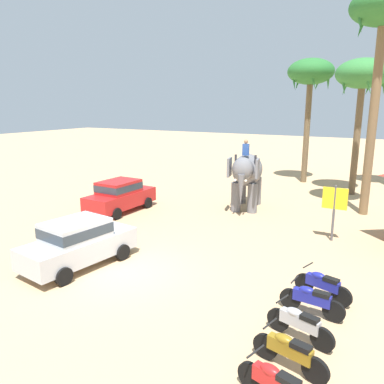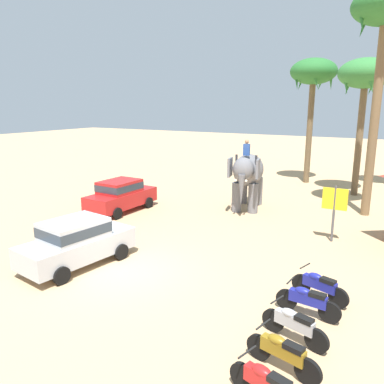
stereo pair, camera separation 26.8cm
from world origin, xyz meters
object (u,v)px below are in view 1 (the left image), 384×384
object	(u,v)px
car_parked_far_side	(120,195)
motorcycle_nearest_camera	(276,384)
motorcycle_far_in_row	(322,285)
palm_tree_far_back	(384,17)
car_sedan_foreground	(78,241)
palm_tree_near_hut	(311,76)
signboard_yellow	(335,202)
palm_tree_left_of_road	(363,78)
motorcycle_fourth_in_row	(312,299)
motorcycle_second_in_row	(289,351)
elephant_with_mahout	(247,173)
motorcycle_mid_row	(299,323)

from	to	relation	value
car_parked_far_side	motorcycle_nearest_camera	distance (m)	14.66
motorcycle_far_in_row	palm_tree_far_back	bearing A→B (deg)	89.18
car_sedan_foreground	palm_tree_far_back	bearing A→B (deg)	55.91
palm_tree_near_hut	signboard_yellow	size ratio (longest dim) A/B	3.66
motorcycle_far_in_row	palm_tree_far_back	distance (m)	13.87
palm_tree_far_back	palm_tree_left_of_road	bearing A→B (deg)	103.97
car_parked_far_side	motorcycle_far_in_row	distance (m)	12.25
palm_tree_left_of_road	motorcycle_nearest_camera	bearing A→B (deg)	-87.06
motorcycle_fourth_in_row	palm_tree_far_back	xyz separation A→B (m)	(0.24, 11.44, 9.19)
car_parked_far_side	motorcycle_second_in_row	xyz separation A→B (m)	(11.36, -8.09, -0.46)
motorcycle_nearest_camera	palm_tree_far_back	size ratio (longest dim) A/B	0.16
car_sedan_foreground	palm_tree_near_hut	xyz separation A→B (m)	(3.46, 19.16, 6.67)
palm_tree_far_back	motorcycle_far_in_row	bearing A→B (deg)	-90.82
palm_tree_far_back	elephant_with_mahout	bearing A→B (deg)	-160.64
car_sedan_foreground	motorcycle_fourth_in_row	bearing A→B (deg)	5.08
signboard_yellow	elephant_with_mahout	bearing A→B (deg)	149.44
motorcycle_second_in_row	motorcycle_far_in_row	bearing A→B (deg)	89.71
motorcycle_second_in_row	motorcycle_mid_row	bearing A→B (deg)	93.61
motorcycle_second_in_row	motorcycle_far_in_row	size ratio (longest dim) A/B	1.01
motorcycle_nearest_camera	motorcycle_second_in_row	world-z (taller)	same
elephant_with_mahout	motorcycle_fourth_in_row	distance (m)	11.03
car_parked_far_side	motorcycle_far_in_row	bearing A→B (deg)	-21.65
car_sedan_foreground	elephant_with_mahout	xyz separation A→B (m)	(2.41, 10.11, 1.06)
car_sedan_foreground	palm_tree_near_hut	world-z (taller)	palm_tree_near_hut
motorcycle_second_in_row	car_parked_far_side	bearing A→B (deg)	144.53
motorcycle_nearest_camera	motorcycle_mid_row	xyz separation A→B (m)	(-0.13, 2.31, 0.00)
palm_tree_near_hut	palm_tree_far_back	size ratio (longest dim) A/B	0.79
motorcycle_far_in_row	signboard_yellow	bearing A→B (deg)	96.48
motorcycle_second_in_row	palm_tree_near_hut	xyz separation A→B (m)	(-4.59, 20.97, 7.13)
car_parked_far_side	motorcycle_second_in_row	world-z (taller)	car_parked_far_side
motorcycle_second_in_row	palm_tree_near_hut	world-z (taller)	palm_tree_near_hut
motorcycle_second_in_row	motorcycle_far_in_row	distance (m)	3.58
car_parked_far_side	palm_tree_far_back	distance (m)	15.60
elephant_with_mahout	motorcycle_nearest_camera	distance (m)	14.30
car_parked_far_side	motorcycle_nearest_camera	bearing A→B (deg)	-38.89
motorcycle_far_in_row	palm_tree_far_back	xyz separation A→B (m)	(0.15, 10.38, 9.19)
car_parked_far_side	palm_tree_left_of_road	distance (m)	15.98
car_parked_far_side	signboard_yellow	world-z (taller)	signboard_yellow
motorcycle_nearest_camera	palm_tree_near_hut	bearing A→B (deg)	101.88
motorcycle_nearest_camera	motorcycle_far_in_row	distance (m)	4.69
elephant_with_mahout	motorcycle_mid_row	xyz separation A→B (m)	(5.57, -10.72, -1.53)
car_parked_far_side	motorcycle_second_in_row	distance (m)	13.95
motorcycle_nearest_camera	motorcycle_far_in_row	bearing A→B (deg)	90.39
car_sedan_foreground	car_parked_far_side	distance (m)	7.09
car_parked_far_side	motorcycle_fourth_in_row	distance (m)	12.59
motorcycle_fourth_in_row	palm_tree_left_of_road	distance (m)	17.33
car_sedan_foreground	motorcycle_far_in_row	world-z (taller)	car_sedan_foreground
motorcycle_fourth_in_row	palm_tree_left_of_road	xyz separation A→B (m)	(-0.88, 15.94, 6.74)
car_parked_far_side	motorcycle_nearest_camera	xyz separation A→B (m)	(11.41, -9.20, -0.46)
car_sedan_foreground	motorcycle_nearest_camera	size ratio (longest dim) A/B	2.44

